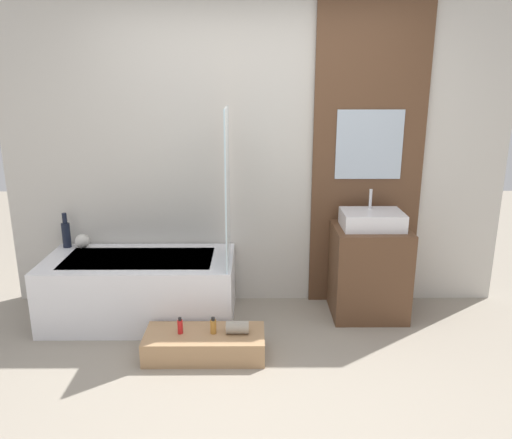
{
  "coord_description": "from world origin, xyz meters",
  "views": [
    {
      "loc": [
        -0.02,
        -2.57,
        1.9
      ],
      "look_at": [
        -0.0,
        0.7,
        0.98
      ],
      "focal_mm": 35.0,
      "sensor_mm": 36.0,
      "label": 1
    }
  ],
  "objects_px": {
    "sink": "(372,220)",
    "vase_round_light": "(82,241)",
    "bottle_soap_secondary": "(213,326)",
    "bathtub": "(141,288)",
    "wooden_step_bench": "(205,344)",
    "vase_tall_dark": "(66,233)",
    "bottle_soap_primary": "(180,326)"
  },
  "relations": [
    {
      "from": "sink",
      "to": "vase_tall_dark",
      "type": "distance_m",
      "value": 2.54
    },
    {
      "from": "bottle_soap_secondary",
      "to": "bathtub",
      "type": "bearing_deg",
      "value": 137.8
    },
    {
      "from": "bottle_soap_primary",
      "to": "sink",
      "type": "bearing_deg",
      "value": 24.22
    },
    {
      "from": "wooden_step_bench",
      "to": "sink",
      "type": "height_order",
      "value": "sink"
    },
    {
      "from": "wooden_step_bench",
      "to": "vase_round_light",
      "type": "xyz_separation_m",
      "value": [
        -1.09,
        0.82,
        0.5
      ]
    },
    {
      "from": "bathtub",
      "to": "bottle_soap_primary",
      "type": "xyz_separation_m",
      "value": [
        0.4,
        -0.57,
        -0.04
      ]
    },
    {
      "from": "wooden_step_bench",
      "to": "bottle_soap_primary",
      "type": "relative_size",
      "value": 7.01
    },
    {
      "from": "bathtub",
      "to": "vase_tall_dark",
      "type": "bearing_deg",
      "value": 157.3
    },
    {
      "from": "sink",
      "to": "vase_tall_dark",
      "type": "relative_size",
      "value": 1.62
    },
    {
      "from": "sink",
      "to": "vase_round_light",
      "type": "height_order",
      "value": "sink"
    },
    {
      "from": "vase_round_light",
      "to": "wooden_step_bench",
      "type": "bearing_deg",
      "value": -37.01
    },
    {
      "from": "bottle_soap_primary",
      "to": "bottle_soap_secondary",
      "type": "distance_m",
      "value": 0.23
    },
    {
      "from": "sink",
      "to": "bottle_soap_secondary",
      "type": "xyz_separation_m",
      "value": [
        -1.23,
        -0.66,
        -0.59
      ]
    },
    {
      "from": "vase_tall_dark",
      "to": "bottle_soap_primary",
      "type": "distance_m",
      "value": 1.42
    },
    {
      "from": "vase_tall_dark",
      "to": "vase_round_light",
      "type": "bearing_deg",
      "value": -10.38
    },
    {
      "from": "bathtub",
      "to": "sink",
      "type": "bearing_deg",
      "value": 2.7
    },
    {
      "from": "wooden_step_bench",
      "to": "bathtub",
      "type": "bearing_deg",
      "value": 134.76
    },
    {
      "from": "bathtub",
      "to": "bottle_soap_primary",
      "type": "distance_m",
      "value": 0.7
    },
    {
      "from": "sink",
      "to": "wooden_step_bench",
      "type": "bearing_deg",
      "value": -153.04
    },
    {
      "from": "vase_round_light",
      "to": "bottle_soap_primary",
      "type": "relative_size",
      "value": 0.99
    },
    {
      "from": "bottle_soap_secondary",
      "to": "sink",
      "type": "bearing_deg",
      "value": 28.14
    },
    {
      "from": "sink",
      "to": "vase_round_light",
      "type": "bearing_deg",
      "value": 176.05
    },
    {
      "from": "vase_tall_dark",
      "to": "bathtub",
      "type": "bearing_deg",
      "value": -22.7
    },
    {
      "from": "vase_round_light",
      "to": "bottle_soap_primary",
      "type": "distance_m",
      "value": 1.29
    },
    {
      "from": "bottle_soap_primary",
      "to": "bathtub",
      "type": "bearing_deg",
      "value": 124.81
    },
    {
      "from": "bathtub",
      "to": "vase_tall_dark",
      "type": "height_order",
      "value": "vase_tall_dark"
    },
    {
      "from": "vase_tall_dark",
      "to": "bottle_soap_primary",
      "type": "relative_size",
      "value": 2.46
    },
    {
      "from": "bathtub",
      "to": "sink",
      "type": "distance_m",
      "value": 1.94
    },
    {
      "from": "vase_tall_dark",
      "to": "bottle_soap_secondary",
      "type": "relative_size",
      "value": 2.45
    },
    {
      "from": "vase_tall_dark",
      "to": "wooden_step_bench",
      "type": "bearing_deg",
      "value": -34.6
    },
    {
      "from": "bathtub",
      "to": "vase_tall_dark",
      "type": "relative_size",
      "value": 5.04
    },
    {
      "from": "vase_tall_dark",
      "to": "vase_round_light",
      "type": "distance_m",
      "value": 0.15
    }
  ]
}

